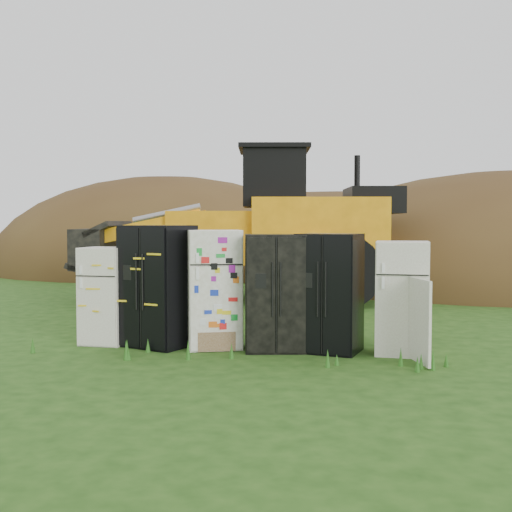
% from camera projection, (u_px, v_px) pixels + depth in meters
% --- Properties ---
extents(ground, '(120.00, 120.00, 0.00)m').
position_uv_depth(ground, '(246.00, 348.00, 10.27)').
color(ground, '#1E4412').
rests_on(ground, ground).
extents(fridge_leftmost, '(0.74, 0.71, 1.61)m').
position_uv_depth(fridge_leftmost, '(106.00, 296.00, 10.66)').
color(fridge_leftmost, white).
rests_on(fridge_leftmost, ground).
extents(fridge_black_side, '(1.25, 1.13, 1.97)m').
position_uv_depth(fridge_black_side, '(158.00, 286.00, 10.45)').
color(fridge_black_side, black).
rests_on(fridge_black_side, ground).
extents(fridge_sticker, '(1.06, 1.02, 1.90)m').
position_uv_depth(fridge_sticker, '(214.00, 289.00, 10.34)').
color(fridge_sticker, white).
rests_on(fridge_sticker, ground).
extents(fridge_dark_mid, '(1.07, 0.94, 1.83)m').
position_uv_depth(fridge_dark_mid, '(275.00, 292.00, 10.10)').
color(fridge_dark_mid, black).
rests_on(fridge_dark_mid, ground).
extents(fridge_black_right, '(1.07, 0.95, 1.84)m').
position_uv_depth(fridge_black_right, '(330.00, 293.00, 10.00)').
color(fridge_black_right, black).
rests_on(fridge_black_right, ground).
extents(fridge_open_door, '(0.81, 0.76, 1.73)m').
position_uv_depth(fridge_open_door, '(402.00, 298.00, 9.82)').
color(fridge_open_door, white).
rests_on(fridge_open_door, ground).
extents(wheel_loader, '(8.62, 4.65, 3.96)m').
position_uv_depth(wheel_loader, '(235.00, 224.00, 16.51)').
color(wheel_loader, '#FEA410').
rests_on(wheel_loader, ground).
extents(dirt_mound_left, '(14.91, 11.18, 7.83)m').
position_uv_depth(dirt_mound_left, '(165.00, 271.00, 26.48)').
color(dirt_mound_left, '#432B15').
rests_on(dirt_mound_left, ground).
extents(dirt_mound_back, '(20.00, 13.33, 6.72)m').
position_uv_depth(dirt_mound_back, '(336.00, 269.00, 27.65)').
color(dirt_mound_back, '#432B15').
rests_on(dirt_mound_back, ground).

